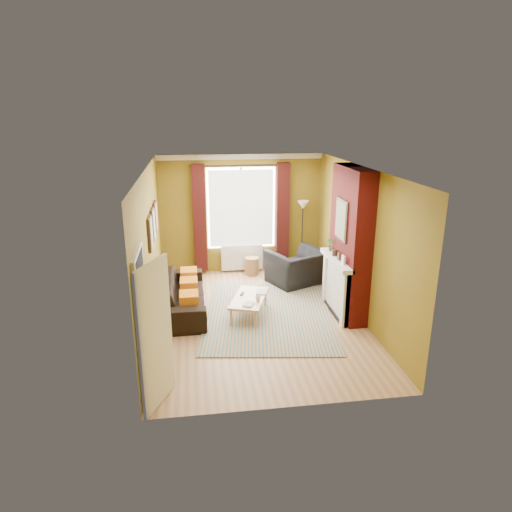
% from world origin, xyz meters
% --- Properties ---
extents(ground, '(5.50, 5.50, 0.00)m').
position_xyz_m(ground, '(0.00, 0.00, 0.00)').
color(ground, '#956943').
rests_on(ground, ground).
extents(room_walls, '(3.82, 5.54, 2.83)m').
position_xyz_m(room_walls, '(0.63, 0.28, 1.38)').
color(room_walls, '#796317').
rests_on(room_walls, ground).
extents(striped_rug, '(2.82, 3.60, 0.02)m').
position_xyz_m(striped_rug, '(0.22, 0.15, 0.01)').
color(striped_rug, '#2E6480').
rests_on(striped_rug, ground).
extents(sofa, '(0.90, 2.26, 0.66)m').
position_xyz_m(sofa, '(-1.42, 0.57, 0.33)').
color(sofa, black).
rests_on(sofa, ground).
extents(armchair, '(1.50, 1.42, 0.77)m').
position_xyz_m(armchair, '(1.14, 1.67, 0.38)').
color(armchair, black).
rests_on(armchair, ground).
extents(coffee_table, '(0.91, 1.26, 0.38)m').
position_xyz_m(coffee_table, '(-0.15, 0.13, 0.34)').
color(coffee_table, tan).
rests_on(coffee_table, ground).
extents(wicker_stool, '(0.41, 0.41, 0.42)m').
position_xyz_m(wicker_stool, '(0.20, 2.40, 0.21)').
color(wicker_stool, olive).
rests_on(wicker_stool, ground).
extents(floor_lamp, '(0.30, 0.30, 1.74)m').
position_xyz_m(floor_lamp, '(1.41, 2.40, 1.38)').
color(floor_lamp, black).
rests_on(floor_lamp, ground).
extents(book_a, '(0.26, 0.29, 0.02)m').
position_xyz_m(book_a, '(-0.29, -0.18, 0.39)').
color(book_a, '#999999').
rests_on(book_a, coffee_table).
extents(book_b, '(0.27, 0.32, 0.02)m').
position_xyz_m(book_b, '(0.03, 0.36, 0.39)').
color(book_b, '#999999').
rests_on(book_b, coffee_table).
extents(mug, '(0.12, 0.12, 0.09)m').
position_xyz_m(mug, '(-0.01, -0.07, 0.42)').
color(mug, '#999999').
rests_on(mug, coffee_table).
extents(tv_remote, '(0.11, 0.18, 0.02)m').
position_xyz_m(tv_remote, '(-0.26, 0.30, 0.39)').
color(tv_remote, black).
rests_on(tv_remote, coffee_table).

